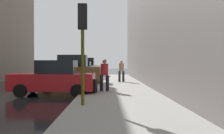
% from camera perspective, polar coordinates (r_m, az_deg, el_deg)
% --- Properties ---
extents(sidewalk, '(4.00, 40.00, 0.15)m').
position_cam_1_polar(sidewalk, '(12.31, 1.82, -6.44)').
color(sidewalk, gray).
rests_on(sidewalk, ground_plane).
extents(parked_red_hatchback, '(4.25, 2.16, 1.79)m').
position_cam_1_polar(parked_red_hatchback, '(13.19, -13.06, -2.59)').
color(parked_red_hatchback, '#B2191E').
rests_on(parked_red_hatchback, ground_plane).
extents(parked_bronze_suv, '(4.62, 2.10, 2.25)m').
position_cam_1_polar(parked_bronze_suv, '(19.03, -9.36, -0.95)').
color(parked_bronze_suv, brown).
rests_on(parked_bronze_suv, ground_plane).
extents(parked_gray_coupe, '(4.23, 2.12, 1.79)m').
position_cam_1_polar(parked_gray_coupe, '(24.29, -7.57, -0.97)').
color(parked_gray_coupe, slate).
rests_on(parked_gray_coupe, ground_plane).
extents(parked_white_van, '(4.61, 2.09, 2.25)m').
position_cam_1_polar(parked_white_van, '(29.21, -6.48, -0.29)').
color(parked_white_van, silver).
rests_on(parked_white_van, ground_plane).
extents(fire_hydrant, '(0.42, 0.22, 0.70)m').
position_cam_1_polar(fire_hydrant, '(16.39, -4.35, -3.12)').
color(fire_hydrant, red).
rests_on(fire_hydrant, sidewalk).
extents(traffic_light, '(0.32, 0.32, 3.60)m').
position_cam_1_polar(traffic_light, '(9.01, -6.73, 7.95)').
color(traffic_light, '#514C0F').
rests_on(traffic_light, sidewalk).
extents(pedestrian_in_red_jacket, '(0.52, 0.44, 1.71)m').
position_cam_1_polar(pedestrian_in_red_jacket, '(13.33, -1.74, -1.43)').
color(pedestrian_in_red_jacket, black).
rests_on(pedestrian_in_red_jacket, sidewalk).
extents(pedestrian_in_tan_coat, '(0.53, 0.48, 1.71)m').
position_cam_1_polar(pedestrian_in_tan_coat, '(19.83, 2.17, -0.65)').
color(pedestrian_in_tan_coat, black).
rests_on(pedestrian_in_tan_coat, sidewalk).
extents(rolling_suitcase, '(0.43, 0.60, 1.04)m').
position_cam_1_polar(rolling_suitcase, '(12.69, -4.41, -4.34)').
color(rolling_suitcase, black).
rests_on(rolling_suitcase, sidewalk).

